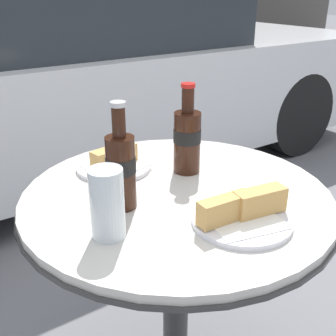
{
  "coord_description": "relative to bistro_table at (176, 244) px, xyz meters",
  "views": [
    {
      "loc": [
        -0.54,
        -0.75,
        1.21
      ],
      "look_at": [
        0.0,
        0.04,
        0.79
      ],
      "focal_mm": 45.0,
      "sensor_mm": 36.0,
      "label": 1
    }
  ],
  "objects": [
    {
      "name": "cola_bottle_right",
      "position": [
        -0.14,
        0.01,
        0.25
      ],
      "size": [
        0.07,
        0.07,
        0.25
      ],
      "color": "#33190F",
      "rests_on": "bistro_table"
    },
    {
      "name": "bistro_table",
      "position": [
        0.0,
        0.0,
        0.0
      ],
      "size": [
        0.76,
        0.76,
        0.74
      ],
      "color": "#333333",
      "rests_on": "ground_plane"
    },
    {
      "name": "lunch_plate_near",
      "position": [
        0.03,
        -0.2,
        0.17
      ],
      "size": [
        0.21,
        0.21,
        0.07
      ],
      "color": "white",
      "rests_on": "bistro_table"
    },
    {
      "name": "parked_car",
      "position": [
        0.68,
        2.03,
        0.04
      ],
      "size": [
        4.0,
        1.81,
        1.34
      ],
      "color": "silver",
      "rests_on": "ground_plane"
    },
    {
      "name": "lunch_plate_far",
      "position": [
        -0.06,
        0.21,
        0.17
      ],
      "size": [
        0.2,
        0.2,
        0.06
      ],
      "color": "white",
      "rests_on": "bistro_table"
    },
    {
      "name": "cola_bottle_left",
      "position": [
        0.09,
        0.09,
        0.25
      ],
      "size": [
        0.07,
        0.07,
        0.24
      ],
      "color": "#33190F",
      "rests_on": "bistro_table"
    },
    {
      "name": "drinking_glass",
      "position": [
        -0.23,
        -0.08,
        0.22
      ],
      "size": [
        0.07,
        0.07,
        0.15
      ],
      "color": "silver",
      "rests_on": "bistro_table"
    }
  ]
}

